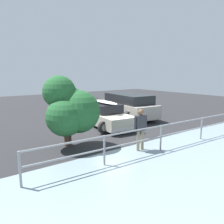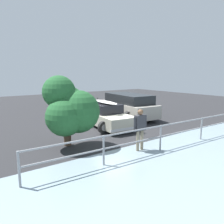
% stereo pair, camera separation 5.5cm
% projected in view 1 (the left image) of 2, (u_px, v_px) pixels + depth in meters
% --- Properties ---
extents(ground_plane, '(44.00, 44.00, 0.02)m').
position_uv_depth(ground_plane, '(113.00, 128.00, 12.52)').
color(ground_plane, '#28282B').
rests_on(ground_plane, ground).
extents(parking_stripe, '(0.12, 3.64, 0.00)m').
position_uv_depth(parking_stripe, '(123.00, 123.00, 13.58)').
color(parking_stripe, silver).
rests_on(parking_stripe, ground).
extents(sedan_car, '(2.56, 4.29, 1.63)m').
position_uv_depth(sedan_car, '(106.00, 116.00, 12.76)').
color(sedan_car, '#B7B29E').
rests_on(sedan_car, ground).
extents(suv_car, '(2.95, 4.83, 1.69)m').
position_uv_depth(suv_car, '(128.00, 106.00, 15.01)').
color(suv_car, '#9E998E').
rests_on(suv_car, ground).
extents(person_bystander, '(0.66, 0.23, 1.69)m').
position_uv_depth(person_bystander, '(141.00, 126.00, 8.73)').
color(person_bystander, gray).
rests_on(person_bystander, ground).
extents(railing_fence, '(10.81, 0.55, 1.05)m').
position_uv_depth(railing_fence, '(161.00, 133.00, 8.80)').
color(railing_fence, gray).
rests_on(railing_fence, ground).
extents(bush_near_left, '(2.33, 2.06, 3.01)m').
position_uv_depth(bush_near_left, '(70.00, 108.00, 9.08)').
color(bush_near_left, '#4C3828').
rests_on(bush_near_left, ground).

